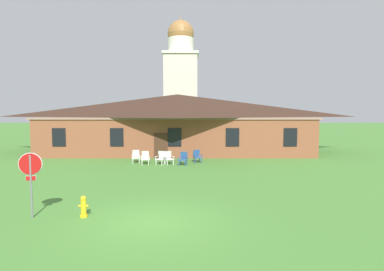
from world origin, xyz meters
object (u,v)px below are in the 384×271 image
(lawn_chair_by_porch, at_px, (136,156))
(lawn_chair_middle, at_px, (169,158))
(fire_hydrant, at_px, (84,207))
(lawn_chair_left_end, at_px, (161,157))
(lawn_chair_near_door, at_px, (145,157))
(stop_sign, at_px, (31,172))
(lawn_chair_far_side, at_px, (197,156))
(lawn_chair_right_end, at_px, (183,158))

(lawn_chair_by_porch, distance_m, lawn_chair_middle, 2.61)
(fire_hydrant, bearing_deg, lawn_chair_left_end, 81.80)
(lawn_chair_by_porch, distance_m, lawn_chair_near_door, 1.06)
(stop_sign, distance_m, lawn_chair_near_door, 11.98)
(stop_sign, xyz_separation_m, lawn_chair_near_door, (2.36, 11.69, -1.17))
(lawn_chair_far_side, relative_size, fire_hydrant, 1.21)
(lawn_chair_by_porch, xyz_separation_m, lawn_chair_far_side, (4.63, 0.14, 0.00))
(lawn_chair_by_porch, bearing_deg, stop_sign, -97.16)
(lawn_chair_near_door, distance_m, lawn_chair_far_side, 3.91)
(lawn_chair_near_door, relative_size, lawn_chair_right_end, 1.00)
(lawn_chair_middle, bearing_deg, lawn_chair_near_door, 179.33)
(lawn_chair_right_end, height_order, lawn_chair_far_side, same)
(lawn_chair_middle, bearing_deg, lawn_chair_left_end, 177.65)
(lawn_chair_by_porch, height_order, lawn_chair_far_side, same)
(lawn_chair_near_door, bearing_deg, lawn_chair_middle, -0.67)
(lawn_chair_by_porch, bearing_deg, lawn_chair_near_door, -40.52)
(lawn_chair_middle, distance_m, lawn_chair_right_end, 1.14)
(lawn_chair_by_porch, xyz_separation_m, lawn_chair_left_end, (1.95, -0.69, 0.00))
(lawn_chair_near_door, bearing_deg, lawn_chair_far_side, 12.24)
(stop_sign, bearing_deg, lawn_chair_by_porch, 82.84)
(lawn_chair_near_door, bearing_deg, lawn_chair_by_porch, 139.48)
(lawn_chair_far_side, xyz_separation_m, fire_hydrant, (-4.35, -12.43, -0.12))
(lawn_chair_middle, bearing_deg, lawn_chair_by_porch, 164.28)
(lawn_chair_left_end, height_order, fire_hydrant, lawn_chair_left_end)
(lawn_chair_far_side, bearing_deg, lawn_chair_near_door, -167.76)
(lawn_chair_far_side, distance_m, fire_hydrant, 13.17)
(lawn_chair_by_porch, xyz_separation_m, fire_hydrant, (0.28, -12.29, -0.12))
(lawn_chair_near_door, relative_size, lawn_chair_left_end, 1.00)
(lawn_chair_right_end, bearing_deg, lawn_chair_middle, 162.90)
(stop_sign, height_order, lawn_chair_right_end, stop_sign)
(lawn_chair_middle, bearing_deg, lawn_chair_far_side, 21.92)
(fire_hydrant, bearing_deg, lawn_chair_far_side, 70.73)
(lawn_chair_by_porch, distance_m, lawn_chair_right_end, 3.75)
(lawn_chair_left_end, bearing_deg, lawn_chair_right_end, -12.22)
(stop_sign, relative_size, lawn_chair_by_porch, 2.48)
(lawn_chair_near_door, height_order, lawn_chair_far_side, same)
(lawn_chair_right_end, xyz_separation_m, fire_hydrant, (-3.32, -11.24, -0.12))
(lawn_chair_left_end, bearing_deg, stop_sign, -106.69)
(lawn_chair_right_end, distance_m, fire_hydrant, 11.73)
(lawn_chair_by_porch, xyz_separation_m, lawn_chair_right_end, (3.61, -1.04, 0.00))
(lawn_chair_right_end, bearing_deg, fire_hydrant, -106.47)
(stop_sign, height_order, lawn_chair_by_porch, stop_sign)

